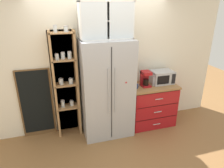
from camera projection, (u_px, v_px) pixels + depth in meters
name	position (u px, v px, depth m)	size (l,w,h in m)	color
ground_plane	(108.00, 132.00, 4.08)	(10.69, 10.69, 0.00)	olive
wall_back_cream	(102.00, 66.00, 3.96)	(4.99, 0.10, 2.55)	silver
refrigerator	(107.00, 89.00, 3.77)	(0.93, 0.64, 1.85)	#ADAFB5
pantry_shelf_column	(66.00, 82.00, 3.75)	(0.48, 0.29, 2.09)	brown
counter_cabinet	(151.00, 104.00, 4.24)	(0.96, 0.59, 0.89)	#A8161C
microwave	(162.00, 77.00, 4.12)	(0.44, 0.33, 0.26)	#ADAFB5
coffee_maker	(145.00, 78.00, 3.97)	(0.17, 0.20, 0.31)	#A8161C
mug_navy	(136.00, 86.00, 3.91)	(0.12, 0.09, 0.08)	navy
bottle_clear	(154.00, 80.00, 4.01)	(0.06, 0.06, 0.25)	silver
upper_cabinet	(105.00, 20.00, 3.36)	(0.89, 0.32, 0.60)	silver
chalkboard_menu	(37.00, 103.00, 3.78)	(0.60, 0.04, 1.34)	brown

